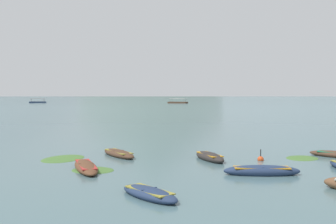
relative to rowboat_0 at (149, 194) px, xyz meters
The scene contains 14 objects.
ground_plane 1493.10m from the rowboat_0, 89.92° to the left, with size 6000.00×6000.00×0.00m, color slate.
mountain_2 2227.77m from the rowboat_0, 94.77° to the left, with size 1207.00×1207.00×501.70m, color #56665B.
mountain_3 2616.77m from the rowboat_0, 71.11° to the left, with size 2092.07×2092.07×523.46m, color slate.
rowboat_0 is the anchor object (origin of this frame).
rowboat_2 7.25m from the rowboat_0, 40.20° to the left, with size 4.06×1.14×0.64m.
rowboat_3 10.90m from the rowboat_0, 106.37° to the left, with size 3.27×3.95×0.54m.
rowboat_5 6.93m from the rowboat_0, 126.18° to the left, with size 2.79×4.67×0.52m.
rowboat_7 9.65m from the rowboat_0, 71.29° to the left, with size 2.30×3.57×0.62m.
ferry_0 174.96m from the rowboat_0, 90.54° to the left, with size 10.36×6.99×2.54m.
ferry_1 194.89m from the rowboat_0, 112.58° to the left, with size 8.88×5.22×2.54m.
mooring_buoy 11.03m from the rowboat_0, 54.89° to the left, with size 0.40×0.40×0.85m.
weed_patch_1 6.58m from the rowboat_0, 123.89° to the left, with size 2.43×2.03×0.14m, color #477033.
weed_patch_2 11.27m from the rowboat_0, 125.45° to the left, with size 3.40×2.49×0.14m, color #477033.
weed_patch_3 13.69m from the rowboat_0, 47.26° to the left, with size 2.38×1.97×0.14m, color #477033.
Camera 1 is at (-0.69, -8.52, 4.22)m, focal length 40.69 mm.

